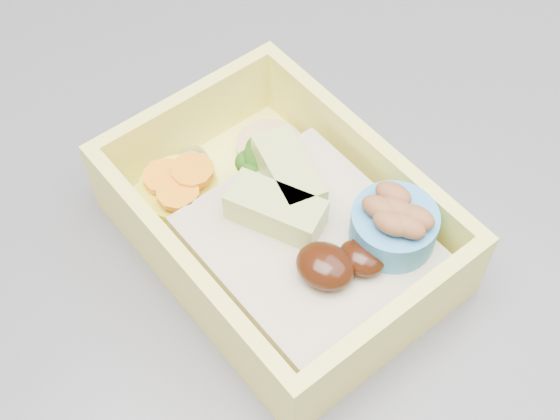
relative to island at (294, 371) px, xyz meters
The scene contains 2 objects.
island is the anchor object (origin of this frame).
bento_box 0.50m from the island, 62.76° to the right, with size 0.20×0.17×0.06m.
Camera 1 is at (0.17, -0.40, 1.26)m, focal length 50.00 mm.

